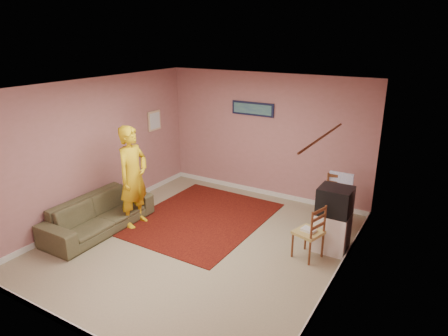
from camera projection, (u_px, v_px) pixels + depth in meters
The scene contains 26 objects.
ground at pixel (200, 243), 6.69m from camera, with size 5.00×5.00×0.00m, color #9C9171.
wall_back at pixel (266, 136), 8.31m from camera, with size 4.50×0.02×2.60m, color #AD7276.
wall_front at pixel (66, 236), 4.24m from camera, with size 4.50×0.02×2.60m, color #AD7276.
wall_left at pixel (97, 149), 7.36m from camera, with size 0.02×5.00×2.60m, color #AD7276.
wall_right at pixel (341, 199), 5.19m from camera, with size 0.02×5.00×2.60m, color #AD7276.
ceiling at pixel (196, 86), 5.85m from camera, with size 4.50×5.00×0.02m, color silver.
baseboard_back at pixel (263, 192), 8.70m from camera, with size 4.50×0.02×0.10m, color silver.
baseboard_front at pixel (80, 331), 4.65m from camera, with size 4.50×0.02×0.10m, color silver.
baseboard_left at pixel (104, 211), 7.76m from camera, with size 0.02×5.00×0.10m, color silver.
baseboard_right at pixel (332, 281), 5.60m from camera, with size 0.02×5.00×0.10m, color silver.
window at pixel (320, 214), 4.41m from camera, with size 0.01×1.10×1.50m, color black.
curtain_sheer at pixel (313, 235), 4.36m from camera, with size 0.01×0.75×2.10m, color silver.
curtain_floral at pixel (330, 211), 4.93m from camera, with size 0.01×0.35×2.10m, color beige.
curtain_rod at pixel (322, 137), 4.15m from camera, with size 0.02×0.02×1.40m, color brown.
picture_back at pixel (253, 109), 8.25m from camera, with size 0.95×0.04×0.28m.
picture_left at pixel (154, 121), 8.57m from camera, with size 0.04×0.38×0.42m.
area_rug at pixel (201, 218), 7.58m from camera, with size 2.23×2.78×0.01m, color black.
tv_cabinet at pixel (332, 232), 6.39m from camera, with size 0.51×0.46×0.64m, color white.
crt_tv at pixel (335, 201), 6.22m from camera, with size 0.52×0.46×0.44m.
chair_a at pixel (337, 198), 6.96m from camera, with size 0.51×0.50×0.54m.
dvd_player at pixel (336, 202), 6.98m from camera, with size 0.38×0.27×0.07m, color #ABAAAF.
blue_throw at pixel (341, 184), 7.05m from camera, with size 0.42×0.05×0.44m, color #92ABEF.
chair_b at pixel (309, 226), 6.11m from camera, with size 0.48×0.49×0.48m.
game_console at pixel (309, 230), 6.13m from camera, with size 0.21×0.15×0.04m, color silver.
sofa at pixel (99, 214), 7.05m from camera, with size 2.05×0.80×0.60m, color #4E492F.
person at pixel (133, 177), 7.07m from camera, with size 0.67×0.44×1.85m, color gold.
Camera 1 is at (3.38, -4.89, 3.35)m, focal length 32.00 mm.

